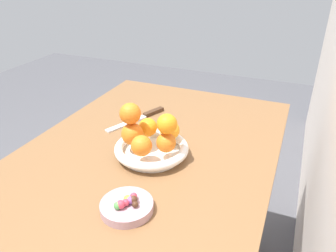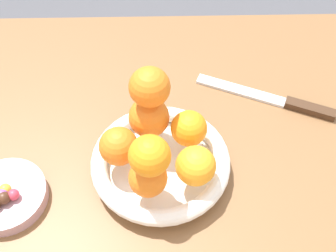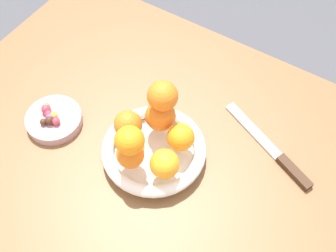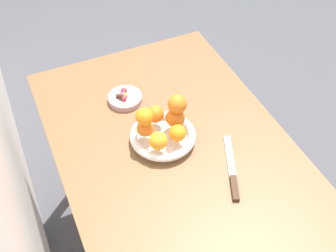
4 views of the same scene
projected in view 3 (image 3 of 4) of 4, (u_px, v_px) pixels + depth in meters
The scene contains 19 objects.
dining_table at pixel (167, 170), 0.99m from camera, with size 1.10×0.76×0.74m.
fruit_bowl at pixel (154, 151), 0.89m from camera, with size 0.22×0.22×0.04m.
candy_dish at pixel (54, 120), 0.95m from camera, with size 0.13×0.13×0.02m, color #B28C99.
orange_0 at pixel (181, 137), 0.86m from camera, with size 0.06×0.06×0.06m, color orange.
orange_1 at pixel (160, 116), 0.88m from camera, with size 0.07×0.07×0.07m, color orange.
orange_2 at pixel (128, 125), 0.87m from camera, with size 0.06×0.06×0.06m, color orange.
orange_3 at pixel (130, 155), 0.83m from camera, with size 0.06×0.06×0.06m, color orange.
orange_4 at pixel (165, 164), 0.82m from camera, with size 0.06×0.06×0.06m, color orange.
orange_5 at pixel (130, 141), 0.78m from camera, with size 0.06×0.06×0.06m, color orange.
orange_6 at pixel (163, 96), 0.83m from camera, with size 0.06×0.06×0.06m, color orange.
candy_ball_0 at pixel (56, 121), 0.92m from camera, with size 0.02×0.02×0.02m, color #C6384C.
candy_ball_1 at pixel (49, 114), 0.93m from camera, with size 0.02×0.02×0.02m, color #C6384C.
candy_ball_2 at pixel (46, 109), 0.94m from camera, with size 0.02×0.02×0.02m, color #C6384C.
candy_ball_3 at pixel (46, 107), 0.94m from camera, with size 0.02×0.02×0.02m, color #4C9947.
candy_ball_4 at pixel (50, 120), 0.92m from camera, with size 0.02×0.02×0.02m, color #472819.
candy_ball_5 at pixel (43, 122), 0.92m from camera, with size 0.02×0.02×0.02m, color #472819.
candy_ball_6 at pixel (54, 116), 0.93m from camera, with size 0.02×0.02×0.02m, color gold.
candy_ball_7 at pixel (50, 118), 0.93m from camera, with size 0.02×0.02×0.02m, color #8C4C99.
knife at pixel (274, 152), 0.91m from camera, with size 0.25×0.12×0.01m.
Camera 3 is at (-0.25, 0.39, 1.53)m, focal length 45.00 mm.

